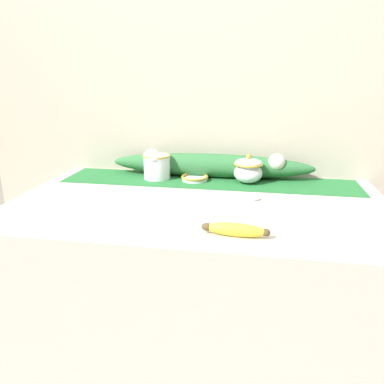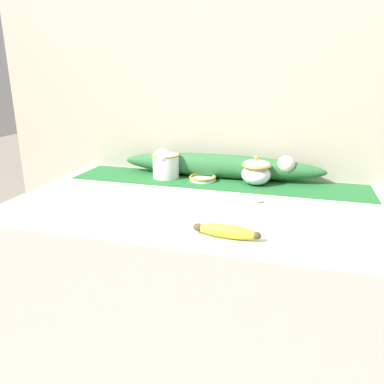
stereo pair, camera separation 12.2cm
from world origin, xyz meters
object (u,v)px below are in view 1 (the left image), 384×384
Objects in this scene: spoon at (251,198)px; sugar_bowl at (248,170)px; cream_pitcher at (157,166)px; small_dish at (195,178)px; banana at (235,230)px.

sugar_bowl is at bearing 95.59° from spoon.
small_dish is (0.16, -0.00, -0.04)m from cream_pitcher.
banana is at bearing -69.08° from small_dish.
sugar_bowl is at bearing -0.15° from cream_pitcher.
cream_pitcher is at bearing 178.37° from small_dish.
banana is 1.10× the size of spoon.
sugar_bowl is 0.62× the size of banana.
banana is (-0.02, -0.52, -0.04)m from sugar_bowl.
small_dish is 0.59× the size of banana.
small_dish is at bearing 139.63° from spoon.
sugar_bowl is 0.22m from small_dish.
spoon is at bearing -84.51° from sugar_bowl.
banana reaches higher than small_dish.
banana is 0.32m from spoon.
small_dish reaches higher than spoon.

